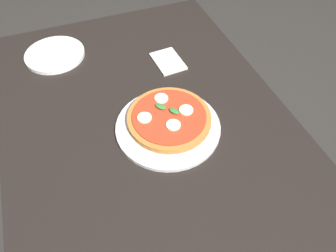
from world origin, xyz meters
TOP-DOWN VIEW (x-y plane):
  - ground_plane at (0.00, 0.00)m, footprint 6.00×6.00m
  - dining_table at (0.00, 0.00)m, footprint 1.27×0.84m
  - serving_tray at (-0.02, -0.05)m, footprint 0.30×0.30m
  - pizza at (-0.00, -0.06)m, footprint 0.25×0.25m
  - plate_white at (0.44, 0.21)m, footprint 0.21×0.21m
  - napkin at (0.27, -0.16)m, footprint 0.14×0.10m

SIDE VIEW (x-z plane):
  - ground_plane at x=0.00m, z-range 0.00..0.00m
  - dining_table at x=0.00m, z-range 0.25..0.97m
  - napkin at x=0.27m, z-range 0.72..0.73m
  - serving_tray at x=-0.02m, z-range 0.72..0.73m
  - plate_white at x=0.44m, z-range 0.72..0.73m
  - pizza at x=0.00m, z-range 0.73..0.76m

